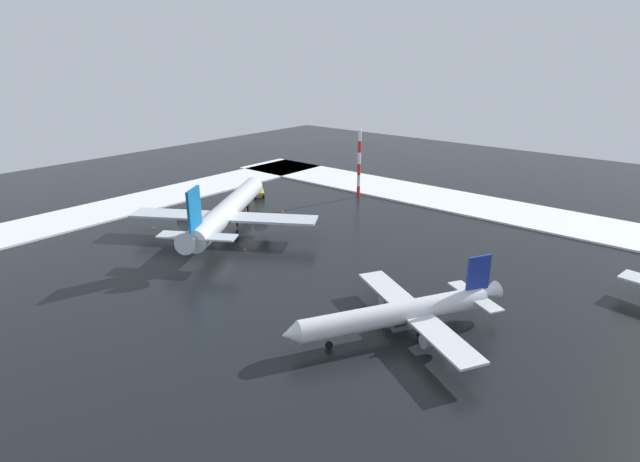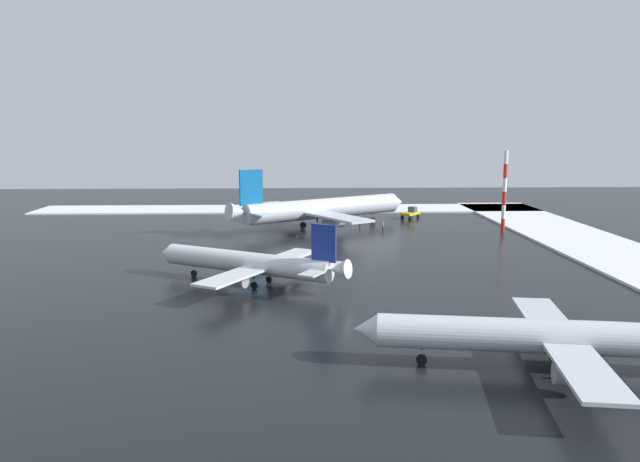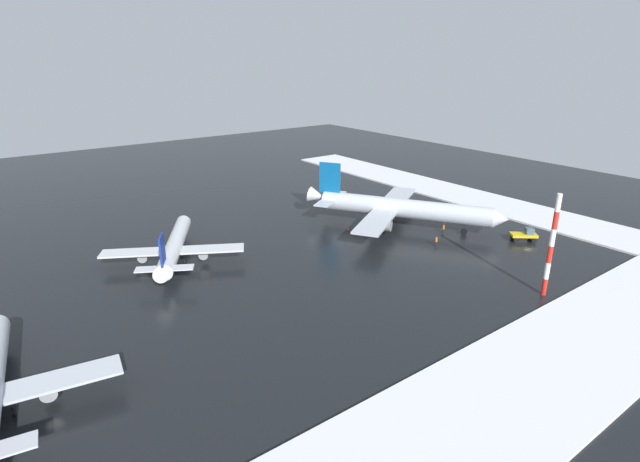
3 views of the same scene
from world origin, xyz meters
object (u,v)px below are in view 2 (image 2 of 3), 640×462
airplane_distant_tail (250,263)px  traffic_cone_near_nose (297,236)px  airplane_foreground_jet (540,336)px  ground_crew_near_tug (360,221)px  pushback_tug (411,213)px  airplane_far_rear (321,209)px  ground_crew_mid_apron (383,225)px  traffic_cone_mid_line (280,219)px  antenna_mast (504,192)px

airplane_distant_tail → traffic_cone_near_nose: (32.70, -5.70, -2.42)m
airplane_foreground_jet → ground_crew_near_tug: bearing=-75.7°
airplane_distant_tail → traffic_cone_near_nose: airplane_distant_tail is taller
pushback_tug → airplane_far_rear: bearing=162.7°
airplane_distant_tail → ground_crew_near_tug: airplane_distant_tail is taller
airplane_foreground_jet → ground_crew_mid_apron: (68.03, 3.12, -1.84)m
ground_crew_mid_apron → traffic_cone_mid_line: bearing=165.5°
ground_crew_near_tug → traffic_cone_near_nose: (-13.42, 12.31, -0.70)m
airplane_distant_tail → ground_crew_mid_apron: 45.29m
airplane_foreground_jet → antenna_mast: bearing=-96.9°
airplane_foreground_jet → traffic_cone_mid_line: bearing=-65.6°
airplane_distant_tail → ground_crew_near_tug: (46.12, -18.02, -1.73)m
pushback_tug → airplane_distant_tail: bearing=-169.0°
airplane_foreground_jet → traffic_cone_mid_line: airplane_foreground_jet is taller
pushback_tug → ground_crew_mid_apron: size_ratio=2.89×
airplane_far_rear → ground_crew_mid_apron: bearing=-42.9°
pushback_tug → ground_crew_near_tug: 14.58m
airplane_foreground_jet → traffic_cone_mid_line: size_ratio=51.90×
pushback_tug → traffic_cone_mid_line: pushback_tug is taller
airplane_foreground_jet → traffic_cone_near_nose: 63.99m
traffic_cone_near_nose → traffic_cone_mid_line: bearing=9.3°
antenna_mast → traffic_cone_near_nose: size_ratio=27.24×
airplane_distant_tail → airplane_far_rear: bearing=-74.0°
airplane_far_rear → ground_crew_near_tug: bearing=-4.2°
airplane_distant_tail → antenna_mast: bearing=-109.8°
airplane_foreground_jet → airplane_distant_tail: airplane_foreground_jet is taller
airplane_foreground_jet → ground_crew_near_tug: airplane_foreground_jet is taller
airplane_foreground_jet → airplane_distant_tail: 37.65m
ground_crew_mid_apron → traffic_cone_near_nose: (-7.02, 16.00, -0.70)m
ground_crew_near_tug → ground_crew_mid_apron: size_ratio=1.00×
airplane_foreground_jet → traffic_cone_near_nose: bearing=-63.6°
airplane_distant_tail → ground_crew_mid_apron: size_ratio=14.62×
airplane_distant_tail → ground_crew_mid_apron: (39.72, -21.70, -1.73)m
traffic_cone_near_nose → airplane_foreground_jet: bearing=-162.6°
pushback_tug → traffic_cone_mid_line: size_ratio=9.00×
traffic_cone_near_nose → airplane_far_rear: bearing=-25.4°
ground_crew_near_tug → antenna_mast: 27.77m
ground_crew_mid_apron → traffic_cone_mid_line: (14.28, 19.49, -0.70)m
pushback_tug → traffic_cone_near_nose: size_ratio=9.00×
traffic_cone_mid_line → ground_crew_near_tug: bearing=-116.5°
ground_crew_near_tug → ground_crew_mid_apron: 7.38m
airplane_far_rear → airplane_foreground_jet: 71.83m
traffic_cone_mid_line → ground_crew_mid_apron: bearing=-126.2°
airplane_far_rear → ground_crew_near_tug: airplane_far_rear is taller
airplane_far_rear → airplane_foreground_jet: airplane_far_rear is taller
airplane_distant_tail → pushback_tug: size_ratio=5.05×
antenna_mast → ground_crew_near_tug: bearing=71.0°
airplane_distant_tail → antenna_mast: antenna_mast is taller
ground_crew_mid_apron → antenna_mast: bearing=15.5°
antenna_mast → traffic_cone_near_nose: (-4.64, 37.84, -7.22)m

